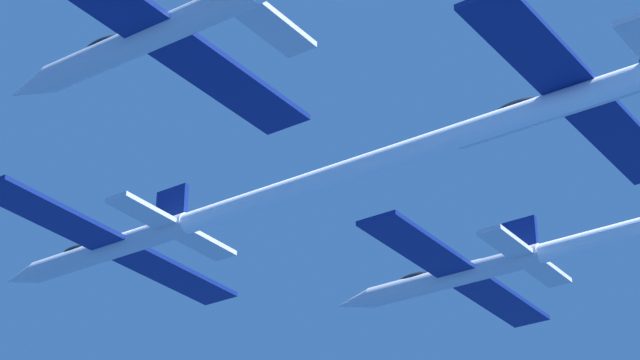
% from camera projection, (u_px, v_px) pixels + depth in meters
% --- Properties ---
extents(jet_lead, '(19.81, 68.69, 3.28)m').
position_uv_depth(jet_lead, '(402.00, 153.00, 63.73)').
color(jet_lead, silver).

